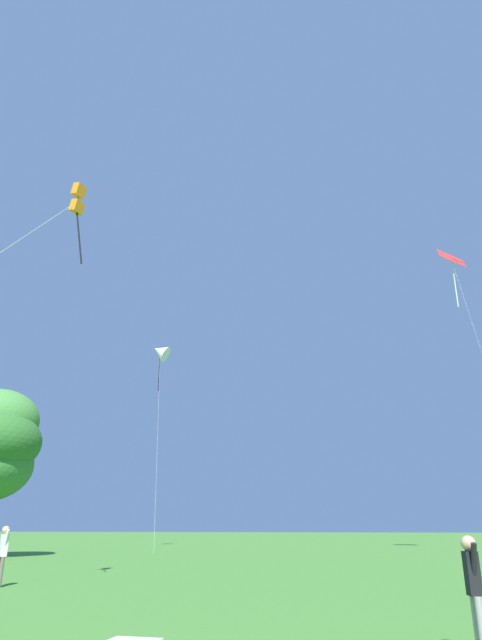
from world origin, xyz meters
name	(u,v)px	position (x,y,z in m)	size (l,w,h in m)	color
kite_red_high	(454,271)	(10.07, 40.55, 21.17)	(3.01, 6.68, 23.39)	red
kite_orange_box	(75,203)	(-6.17, 10.77, 11.60)	(2.49, 9.81, 12.37)	orange
kite_white_distant	(160,352)	(-16.05, 43.18, 16.97)	(4.80, 9.46, 17.98)	white
person_foreground_watcher	(473,583)	(3.94, 5.90, 0.93)	(0.21, 0.50, 1.55)	gray
person_near_tree	(3,550)	(-8.41, 12.69, 1.02)	(0.48, 0.40, 1.70)	#665B4C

